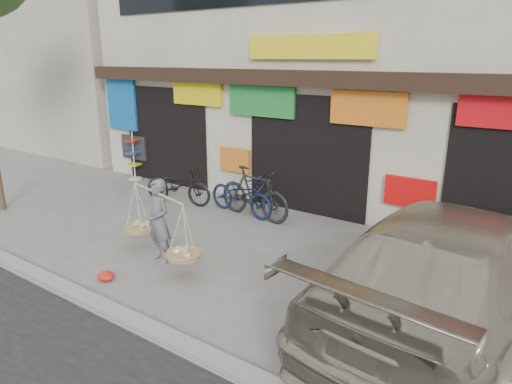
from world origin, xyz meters
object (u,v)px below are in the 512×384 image
Objects in this scene: suv at (457,267)px; display_rack at (134,160)px; bike_0 at (178,185)px; bike_2 at (241,194)px; bike_1 at (254,193)px; street_vendor at (159,225)px.

suv is 4.13× the size of display_rack.
bike_2 reaches higher than bike_0.
display_rack is at bearing 58.03° from bike_0.
bike_0 is at bearing -7.91° from suv.
bike_1 is 1.35× the size of display_rack.
street_vendor reaches higher than bike_0.
bike_2 is 1.27× the size of display_rack.
bike_1 is 1.06× the size of bike_2.
bike_1 is at bearing -8.62° from display_rack.
suv is at bearing -106.33° from bike_1.
street_vendor is 1.46× the size of display_rack.
bike_2 is at bearing -94.47° from bike_0.
street_vendor is 2.80m from bike_1.
suv is 9.84m from display_rack.
street_vendor is at bearing -153.94° from bike_0.
bike_2 is 5.39m from suv.
bike_0 is 2.15m from bike_1.
bike_2 is (-0.33, 2.84, -0.21)m from street_vendor.
bike_1 reaches higher than bike_2.
street_vendor is at bearing -36.39° from display_rack.
suv is (4.64, -1.88, 0.25)m from bike_1.
bike_0 is at bearing 104.03° from bike_2.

